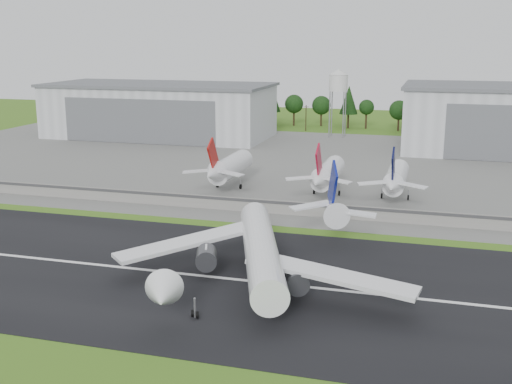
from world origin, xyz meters
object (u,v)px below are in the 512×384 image
(parked_jet_red_a, at_px, (227,168))
(parked_jet_red_b, at_px, (326,174))
(main_airliner, at_px, (259,257))
(parked_jet_navy, at_px, (395,179))

(parked_jet_red_a, xyz_separation_m, parked_jet_red_b, (28.44, -0.03, -0.19))
(parked_jet_red_b, bearing_deg, main_airliner, -90.08)
(parked_jet_navy, bearing_deg, main_airliner, -105.54)
(main_airliner, relative_size, parked_jet_navy, 1.84)
(main_airliner, xyz_separation_m, parked_jet_red_b, (0.09, 66.97, 1.26))
(main_airliner, bearing_deg, parked_jet_red_b, -109.05)
(parked_jet_navy, bearing_deg, parked_jet_red_b, 179.95)
(parked_jet_red_b, relative_size, parked_jet_navy, 1.00)
(main_airliner, distance_m, parked_jet_navy, 69.51)
(parked_jet_red_a, bearing_deg, parked_jet_red_b, -0.05)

